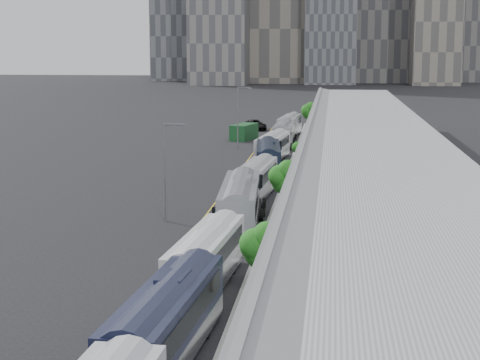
% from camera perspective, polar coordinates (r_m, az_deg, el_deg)
% --- Properties ---
extents(sidewalk, '(10.00, 170.00, 0.12)m').
position_cam_1_polar(sidewalk, '(69.61, 6.19, -2.59)').
color(sidewalk, gray).
rests_on(sidewalk, ground).
extents(lane_line, '(0.12, 160.00, 0.02)m').
position_cam_1_polar(lane_line, '(70.46, -2.39, -2.44)').
color(lane_line, gold).
rests_on(lane_line, ground).
extents(depot, '(12.45, 160.40, 7.20)m').
position_cam_1_polar(depot, '(69.07, 9.55, 0.15)').
color(depot, gray).
rests_on(depot, ground).
extents(bus_1, '(3.46, 13.19, 3.82)m').
position_cam_1_polar(bus_1, '(37.76, -5.22, -10.56)').
color(bus_1, '#161A32').
rests_on(bus_1, ground).
extents(bus_2, '(3.28, 12.44, 3.60)m').
position_cam_1_polar(bus_2, '(49.00, -2.41, -5.93)').
color(bus_2, white).
rests_on(bus_2, ground).
extents(bus_3, '(3.77, 14.18, 4.10)m').
position_cam_1_polar(bus_3, '(63.95, -0.01, -2.08)').
color(bus_3, slate).
rests_on(bus_3, ground).
extents(bus_4, '(3.35, 12.46, 3.60)m').
position_cam_1_polar(bus_4, '(77.37, 1.12, -0.22)').
color(bus_4, '#A4A8AE').
rests_on(bus_4, ground).
extents(bus_5, '(3.76, 13.12, 3.78)m').
position_cam_1_polar(bus_5, '(91.64, 2.03, 1.34)').
color(bus_5, black).
rests_on(bus_5, ground).
extents(bus_6, '(3.76, 12.56, 3.61)m').
position_cam_1_polar(bus_6, '(103.12, 2.34, 2.20)').
color(bus_6, silver).
rests_on(bus_6, ground).
extents(bus_7, '(2.80, 12.52, 3.66)m').
position_cam_1_polar(bus_7, '(119.12, 3.15, 3.18)').
color(bus_7, gray).
rests_on(bus_7, ground).
extents(bus_8, '(3.46, 12.38, 3.57)m').
position_cam_1_polar(bus_8, '(131.94, 3.55, 3.77)').
color(bus_8, '#A5A8AF').
rests_on(bus_8, ground).
extents(tree_1, '(2.51, 2.51, 4.51)m').
position_cam_1_polar(tree_1, '(46.69, 1.75, -4.52)').
color(tree_1, black).
rests_on(tree_1, ground).
extents(tree_2, '(2.47, 2.47, 5.23)m').
position_cam_1_polar(tree_2, '(66.39, 3.27, 0.30)').
color(tree_2, black).
rests_on(tree_2, ground).
extents(tree_3, '(1.74, 1.74, 3.99)m').
position_cam_1_polar(tree_3, '(91.51, 4.43, 2.24)').
color(tree_3, black).
rests_on(tree_3, ground).
extents(tree_4, '(1.05, 1.05, 3.70)m').
position_cam_1_polar(tree_4, '(117.33, 5.09, 3.80)').
color(tree_4, black).
rests_on(tree_4, ground).
extents(tree_5, '(2.57, 2.57, 5.17)m').
position_cam_1_polar(tree_5, '(137.79, 4.98, 4.98)').
color(tree_5, black).
rests_on(tree_5, ground).
extents(street_lamp_near, '(2.04, 0.22, 8.29)m').
position_cam_1_polar(street_lamp_near, '(66.97, -5.23, 1.09)').
color(street_lamp_near, '#59595E').
rests_on(street_lamp_near, ground).
extents(street_lamp_far, '(2.04, 0.22, 8.92)m').
position_cam_1_polar(street_lamp_far, '(115.36, -0.06, 4.78)').
color(street_lamp_far, '#59595E').
rests_on(street_lamp_far, ground).
extents(shipping_container, '(4.09, 6.76, 2.46)m').
position_cam_1_polar(shipping_container, '(127.14, 0.29, 3.44)').
color(shipping_container, '#13401D').
rests_on(shipping_container, ground).
extents(suv, '(4.94, 7.03, 1.78)m').
position_cam_1_polar(suv, '(142.30, 1.10, 3.94)').
color(suv, black).
rests_on(suv, ground).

